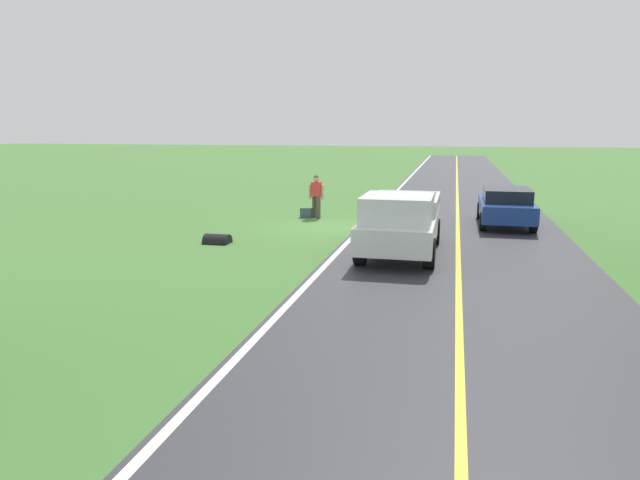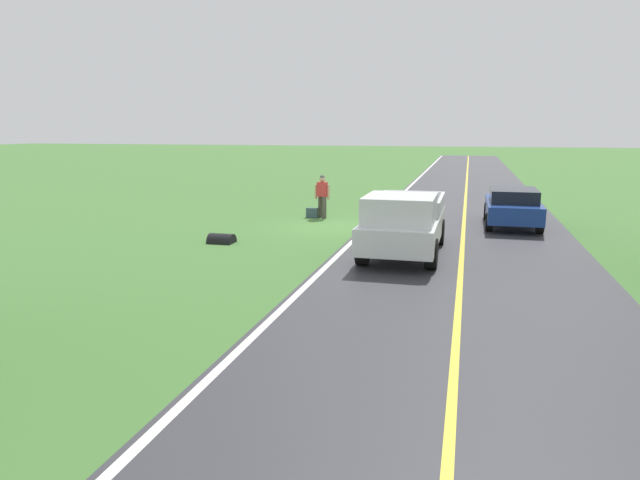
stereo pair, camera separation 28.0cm
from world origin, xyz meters
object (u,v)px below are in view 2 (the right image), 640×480
hitchhiker_walking (322,194)px  suitcase_carried (312,213)px  pickup_truck_passing (404,222)px  sedan_near_oncoming (513,206)px

hitchhiker_walking → suitcase_carried: 0.89m
suitcase_carried → pickup_truck_passing: pickup_truck_passing is taller
suitcase_carried → pickup_truck_passing: 7.57m
sedan_near_oncoming → pickup_truck_passing: bearing=60.9°
suitcase_carried → sedan_near_oncoming: sedan_near_oncoming is taller
hitchhiker_walking → sedan_near_oncoming: 7.32m
hitchhiker_walking → pickup_truck_passing: pickup_truck_passing is taller
hitchhiker_walking → pickup_truck_passing: (-3.96, 6.22, -0.01)m
hitchhiker_walking → sedan_near_oncoming: size_ratio=0.40×
pickup_truck_passing → suitcase_carried: bearing=-54.5°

